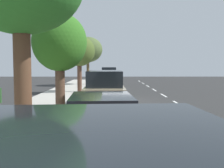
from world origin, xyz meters
name	(u,v)px	position (x,y,z in m)	size (l,w,h in m)	color
ground	(122,101)	(0.00, 0.00, 0.00)	(66.49, 66.49, 0.00)	#2B2B2B
sidewalk	(59,99)	(4.01, 0.00, 0.08)	(3.82, 41.56, 0.15)	#B3ADA2
curb_edge	(90,99)	(2.03, 0.00, 0.08)	(0.16, 41.56, 0.15)	gray
lane_stripe_centre	(170,99)	(-3.23, -0.78, 0.00)	(0.14, 40.00, 0.01)	white
lane_stripe_bike_edge	(113,100)	(0.56, 0.00, 0.00)	(0.12, 41.56, 0.01)	white
parked_pickup_silver_nearest	(109,75)	(0.92, -16.88, 0.90)	(2.06, 5.32, 1.95)	#B7BABF
parked_sedan_white_second	(107,81)	(1.07, -8.31, 0.75)	(1.88, 4.42, 1.52)	white
parked_suv_tan_mid	(105,90)	(1.03, 3.47, 1.03)	(1.99, 4.71, 1.99)	tan
parked_sedan_red_far	(102,125)	(0.98, 10.10, 0.75)	(2.03, 4.50, 1.52)	maroon
bicycle_at_curb	(99,91)	(1.56, -2.69, 0.37)	(1.72, 0.46, 0.74)	black
cyclist_with_backpack	(97,81)	(1.79, -3.14, 1.06)	(0.44, 0.62, 1.74)	#C6B284
street_tree_near_cyclist	(88,50)	(3.17, -11.95, 3.87)	(3.15, 3.15, 5.10)	brown
street_tree_mid_block	(79,51)	(3.17, -4.07, 3.31)	(2.43, 2.43, 4.38)	brown
street_tree_far_end	(59,43)	(3.17, 4.05, 3.31)	(2.61, 2.61, 4.60)	brown
fire_hydrant	(93,82)	(2.46, -8.67, 0.58)	(0.22, 0.22, 0.84)	red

